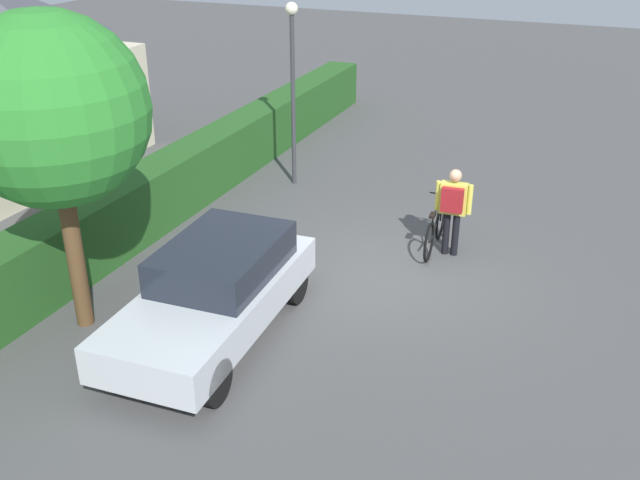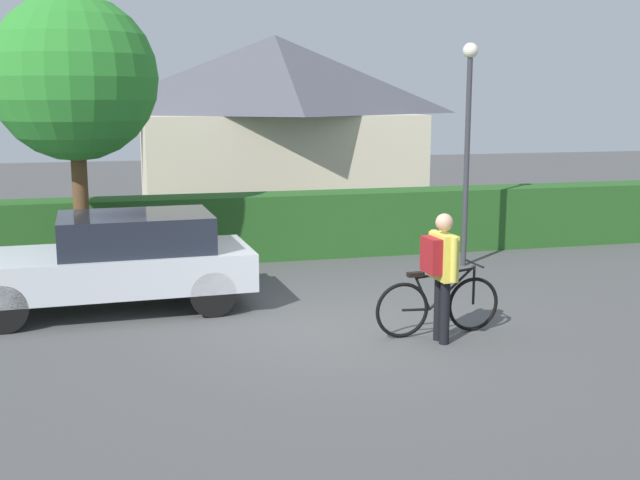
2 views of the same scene
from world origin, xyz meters
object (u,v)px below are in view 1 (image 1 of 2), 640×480
(bicycle, at_px, (435,230))
(street_lamp, at_px, (293,70))
(person_rider, at_px, (453,204))
(tree_kerbside, at_px, (51,112))
(parked_car_near, at_px, (216,290))

(bicycle, xyz_separation_m, street_lamp, (2.17, 3.95, 2.27))
(person_rider, relative_size, tree_kerbside, 0.35)
(street_lamp, bearing_deg, tree_kerbside, 175.85)
(tree_kerbside, bearing_deg, person_rider, -45.91)
(person_rider, distance_m, street_lamp, 5.12)
(street_lamp, bearing_deg, person_rider, -118.22)
(person_rider, xyz_separation_m, street_lamp, (2.29, 4.28, 1.64))
(person_rider, height_order, street_lamp, street_lamp)
(parked_car_near, height_order, person_rider, person_rider)
(street_lamp, xyz_separation_m, tree_kerbside, (-6.92, 0.50, 0.78))
(street_lamp, bearing_deg, parked_car_near, -165.85)
(bicycle, xyz_separation_m, tree_kerbside, (-4.75, 4.45, 3.05))
(parked_car_near, xyz_separation_m, street_lamp, (6.35, 1.60, 1.91))
(parked_car_near, xyz_separation_m, person_rider, (4.06, -2.68, 0.27))
(parked_car_near, distance_m, person_rider, 4.87)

